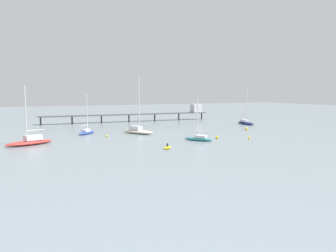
% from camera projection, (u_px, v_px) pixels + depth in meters
% --- Properties ---
extents(ground_plane, '(400.00, 400.00, 0.00)m').
position_uv_depth(ground_plane, '(202.00, 140.00, 72.76)').
color(ground_plane, gray).
extents(pier, '(61.13, 6.44, 5.94)m').
position_uv_depth(pier, '(155.00, 112.00, 120.48)').
color(pier, '#4C4C51').
rests_on(pier, ground_plane).
extents(sailboat_teal, '(5.43, 6.48, 9.45)m').
position_uv_depth(sailboat_teal, '(199.00, 138.00, 71.63)').
color(sailboat_teal, '#1E727A').
rests_on(sailboat_teal, ground_plane).
extents(sailboat_cream, '(6.74, 9.60, 14.69)m').
position_uv_depth(sailboat_cream, '(137.00, 130.00, 83.66)').
color(sailboat_cream, beige).
rests_on(sailboat_cream, ground_plane).
extents(sailboat_navy, '(3.18, 8.93, 12.55)m').
position_uv_depth(sailboat_navy, '(246.00, 122.00, 107.99)').
color(sailboat_navy, navy).
rests_on(sailboat_navy, ground_plane).
extents(sailboat_blue, '(6.03, 6.32, 10.22)m').
position_uv_depth(sailboat_blue, '(87.00, 131.00, 83.06)').
color(sailboat_blue, '#2D4CB7').
rests_on(sailboat_blue, ground_plane).
extents(sailboat_red, '(9.88, 6.00, 11.93)m').
position_uv_depth(sailboat_red, '(30.00, 141.00, 65.87)').
color(sailboat_red, red).
rests_on(sailboat_red, ground_plane).
extents(dinghy_yellow, '(2.74, 3.00, 1.14)m').
position_uv_depth(dinghy_yellow, '(167.00, 147.00, 61.87)').
color(dinghy_yellow, yellow).
rests_on(dinghy_yellow, ground_plane).
extents(mooring_buoy_mid, '(0.72, 0.72, 0.72)m').
position_uv_depth(mooring_buoy_mid, '(217.00, 137.00, 74.36)').
color(mooring_buoy_mid, yellow).
rests_on(mooring_buoy_mid, ground_plane).
extents(mooring_buoy_far, '(0.52, 0.52, 0.52)m').
position_uv_depth(mooring_buoy_far, '(249.00, 138.00, 73.91)').
color(mooring_buoy_far, yellow).
rests_on(mooring_buoy_far, ground_plane).
extents(mooring_buoy_inner, '(0.54, 0.54, 0.54)m').
position_uv_depth(mooring_buoy_inner, '(107.00, 136.00, 77.24)').
color(mooring_buoy_inner, yellow).
rests_on(mooring_buoy_inner, ground_plane).
extents(mooring_buoy_near, '(0.75, 0.75, 0.75)m').
position_uv_depth(mooring_buoy_near, '(246.00, 129.00, 91.70)').
color(mooring_buoy_near, yellow).
rests_on(mooring_buoy_near, ground_plane).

